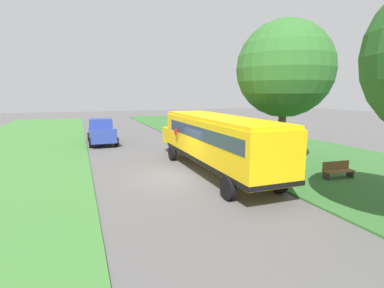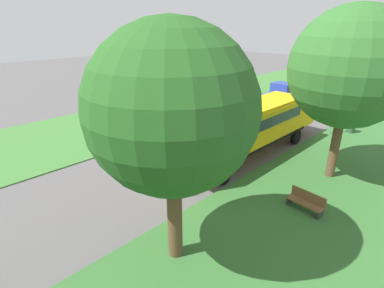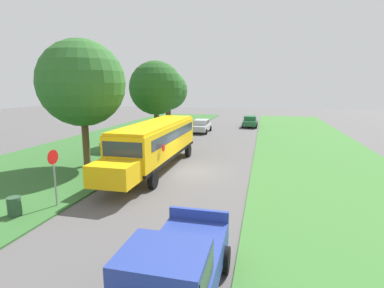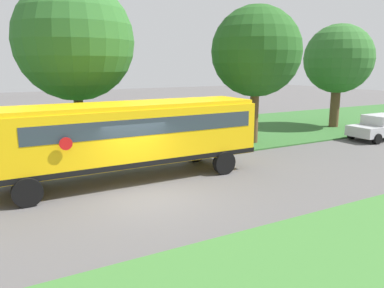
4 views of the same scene
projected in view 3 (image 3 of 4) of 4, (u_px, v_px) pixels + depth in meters
The scene contains 13 objects.
ground_plane at pixel (190, 171), 19.98m from camera, with size 120.00×120.00×0.00m, color #565454.
grass_verge at pixel (60, 162), 22.28m from camera, with size 12.00×80.00×0.08m, color #33662D.
grass_far_side at pixel (335, 180), 17.90m from camera, with size 10.00×80.00×0.07m, color #3D7533.
school_bus at pixel (156, 141), 20.25m from camera, with size 2.84×12.42×3.16m.
car_silver_nearest at pixel (201, 125), 36.81m from camera, with size 2.02×4.40×1.56m.
car_green_middle at pixel (250, 121), 41.69m from camera, with size 2.02×4.40×1.56m.
pickup_truck at pixel (173, 276), 7.21m from camera, with size 2.28×5.40×2.10m.
oak_tree_beside_bus at pixel (83, 83), 19.82m from camera, with size 5.76×5.76×8.66m.
oak_tree_roadside_mid at pixel (155, 88), 28.98m from camera, with size 5.19×5.19×8.02m.
oak_tree_far_end at pixel (167, 91), 38.28m from camera, with size 4.99×4.99×7.59m.
stop_sign at pixel (54, 171), 13.73m from camera, with size 0.08×0.68×2.74m.
park_bench at pixel (109, 149), 24.88m from camera, with size 1.63×0.62×0.92m.
trash_bin at pixel (14, 207), 12.88m from camera, with size 0.56×0.56×0.90m, color #2D4C33.
Camera 3 is at (4.67, -18.71, 5.56)m, focal length 28.00 mm.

